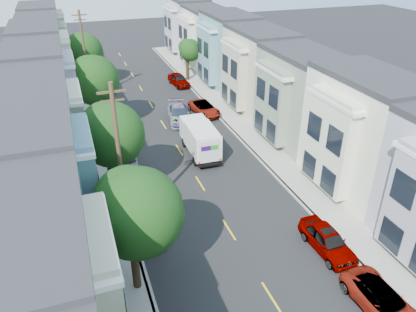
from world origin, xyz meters
TOP-DOWN VIEW (x-y plane):
  - ground at (0.00, 0.00)m, footprint 160.00×160.00m
  - road_slab at (0.00, 15.00)m, footprint 12.00×70.00m
  - curb_left at (-6.05, 15.00)m, footprint 0.30×70.00m
  - curb_right at (6.05, 15.00)m, footprint 0.30×70.00m
  - sidewalk_left at (-7.35, 15.00)m, footprint 2.60×70.00m
  - sidewalk_right at (7.35, 15.00)m, footprint 2.60×70.00m
  - centerline at (0.00, 15.00)m, footprint 0.12×70.00m
  - townhouse_row_left at (-11.15, 15.00)m, footprint 5.00×70.00m
  - townhouse_row_right at (11.15, 15.00)m, footprint 5.00×70.00m
  - tree_b at (-6.30, -2.93)m, footprint 4.70×4.70m
  - tree_c at (-6.30, 6.60)m, footprint 4.61×4.61m
  - tree_d at (-6.30, 18.71)m, footprint 4.70×4.70m
  - tree_e at (-6.30, 32.80)m, footprint 4.70×4.70m
  - tree_far_r at (6.89, 31.11)m, footprint 2.87×2.87m
  - utility_pole_near at (-6.30, 2.00)m, footprint 1.60×0.26m
  - utility_pole_far at (-6.30, 28.00)m, footprint 1.60×0.26m
  - fedex_truck at (1.56, 10.77)m, footprint 2.23×5.79m
  - lead_sedan at (1.80, 18.48)m, footprint 2.96×5.39m
  - parked_left_c at (-4.90, 1.48)m, footprint 1.63×4.10m
  - parked_left_d at (-4.90, 10.54)m, footprint 2.05×4.33m
  - parked_right_a at (4.90, -8.66)m, footprint 2.30×4.75m
  - parked_right_b at (4.90, -3.77)m, footprint 1.88×4.67m
  - parked_right_c at (4.90, 19.30)m, footprint 2.63×4.92m
  - parked_right_d at (4.90, 29.50)m, footprint 2.26×4.81m

SIDE VIEW (x-z plane):
  - ground at x=0.00m, z-range 0.00..0.00m
  - centerline at x=0.00m, z-range -0.01..0.01m
  - townhouse_row_left at x=-11.15m, z-range -4.25..4.25m
  - townhouse_row_right at x=11.15m, z-range -4.25..4.25m
  - road_slab at x=0.00m, z-range 0.00..0.02m
  - curb_left at x=-6.05m, z-range 0.00..0.15m
  - curb_right at x=6.05m, z-range 0.00..0.15m
  - sidewalk_left at x=-7.35m, z-range 0.00..0.15m
  - sidewalk_right at x=7.35m, z-range 0.00..0.15m
  - parked_left_d at x=-4.90m, z-range 0.00..1.27m
  - parked_right_a at x=4.90m, z-range 0.00..1.30m
  - parked_right_c at x=4.90m, z-range 0.00..1.31m
  - parked_left_c at x=-4.90m, z-range 0.00..1.34m
  - parked_right_b at x=4.90m, z-range 0.00..1.50m
  - parked_right_d at x=4.90m, z-range 0.00..1.51m
  - lead_sedan at x=1.80m, z-range 0.00..1.53m
  - fedex_truck at x=1.56m, z-range 0.16..2.94m
  - tree_far_r at x=6.89m, z-range 1.24..6.70m
  - tree_e at x=-6.30m, z-range 1.06..7.92m
  - tree_b at x=-6.30m, z-range 1.28..8.58m
  - tree_c at x=-6.30m, z-range 1.30..8.57m
  - tree_d at x=-6.30m, z-range 1.38..8.88m
  - utility_pole_near at x=-6.30m, z-range 0.15..10.15m
  - utility_pole_far at x=-6.30m, z-range 0.15..10.15m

